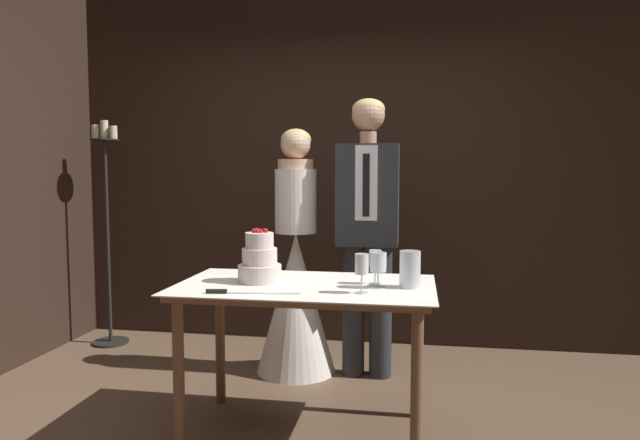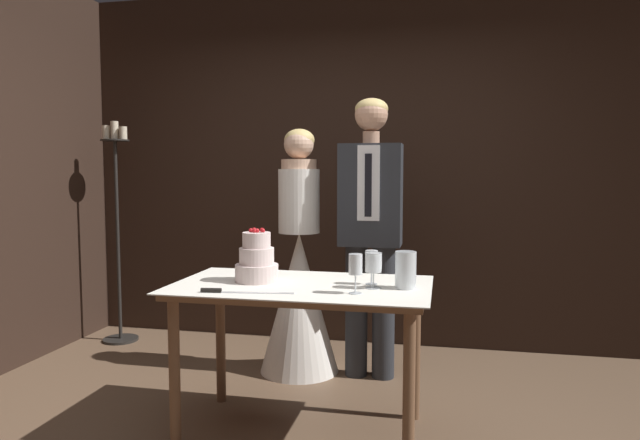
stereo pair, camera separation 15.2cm
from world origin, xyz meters
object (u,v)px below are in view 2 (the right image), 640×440
object	(u,v)px
hurricane_candle	(406,271)
bride	(299,284)
tiered_cake	(257,261)
wine_glass_near	(372,260)
cake_knife	(229,291)
groom	(370,222)
wine_glass_far	(355,265)
candle_stand	(118,233)
cake_table	(302,303)
wine_glass_middle	(373,263)

from	to	relation	value
hurricane_candle	bride	xyz separation A→B (m)	(-0.78, 0.90, -0.27)
tiered_cake	hurricane_candle	size ratio (longest dim) A/B	1.52
tiered_cake	wine_glass_near	world-z (taller)	tiered_cake
cake_knife	groom	world-z (taller)	groom
cake_knife	wine_glass_far	distance (m)	0.62
tiered_cake	candle_stand	bearing A→B (deg)	141.74
cake_table	cake_knife	size ratio (longest dim) A/B	2.94
cake_table	cake_knife	xyz separation A→B (m)	(-0.29, -0.28, 0.11)
bride	groom	size ratio (longest dim) A/B	0.90
tiered_cake	wine_glass_far	xyz separation A→B (m)	(0.56, -0.19, 0.03)
cake_knife	groom	bearing A→B (deg)	57.77
cake_knife	cake_table	bearing A→B (deg)	35.87
wine_glass_far	candle_stand	distance (m)	2.60
tiered_cake	wine_glass_middle	world-z (taller)	tiered_cake
tiered_cake	bride	size ratio (longest dim) A/B	0.17
wine_glass_far	hurricane_candle	world-z (taller)	wine_glass_far
cake_table	cake_knife	world-z (taller)	cake_knife
bride	candle_stand	xyz separation A→B (m)	(-1.61, 0.38, 0.28)
cake_table	wine_glass_far	world-z (taller)	wine_glass_far
candle_stand	groom	bearing A→B (deg)	-10.27
candle_stand	wine_glass_far	bearing A→B (deg)	-34.00
wine_glass_near	candle_stand	world-z (taller)	candle_stand
hurricane_candle	groom	world-z (taller)	groom
wine_glass_near	hurricane_candle	size ratio (longest dim) A/B	0.96
wine_glass_middle	hurricane_candle	size ratio (longest dim) A/B	0.96
tiered_cake	candle_stand	distance (m)	2.04
wine_glass_far	hurricane_candle	size ratio (longest dim) A/B	1.03
tiered_cake	wine_glass_middle	distance (m)	0.63
wine_glass_near	cake_knife	bearing A→B (deg)	-151.64
cake_table	groom	size ratio (longest dim) A/B	0.72
tiered_cake	cake_knife	xyz separation A→B (m)	(-0.04, -0.30, -0.10)
wine_glass_near	bride	xyz separation A→B (m)	(-0.60, 0.84, -0.31)
wine_glass_middle	candle_stand	size ratio (longest dim) A/B	0.10
cake_knife	groom	xyz separation A→B (m)	(0.53, 1.18, 0.24)
tiered_cake	candle_stand	world-z (taller)	candle_stand
wine_glass_far	candle_stand	xyz separation A→B (m)	(-2.16, 1.45, -0.04)
wine_glass_near	groom	bearing A→B (deg)	97.58
wine_glass_far	bride	bearing A→B (deg)	117.12
wine_glass_near	wine_glass_middle	world-z (taller)	wine_glass_middle
cake_table	wine_glass_far	bearing A→B (deg)	-28.86
cake_table	cake_knife	bearing A→B (deg)	-136.15
wine_glass_far	hurricane_candle	distance (m)	0.29
wine_glass_near	wine_glass_middle	size ratio (longest dim) A/B	0.99
tiered_cake	candle_stand	size ratio (longest dim) A/B	0.16
bride	groom	xyz separation A→B (m)	(0.49, -0.00, 0.44)
tiered_cake	cake_knife	distance (m)	0.32
tiered_cake	wine_glass_near	xyz separation A→B (m)	(0.61, 0.05, 0.02)
wine_glass_middle	hurricane_candle	world-z (taller)	hurricane_candle
wine_glass_middle	groom	size ratio (longest dim) A/B	0.10
bride	cake_table	bearing A→B (deg)	-74.96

